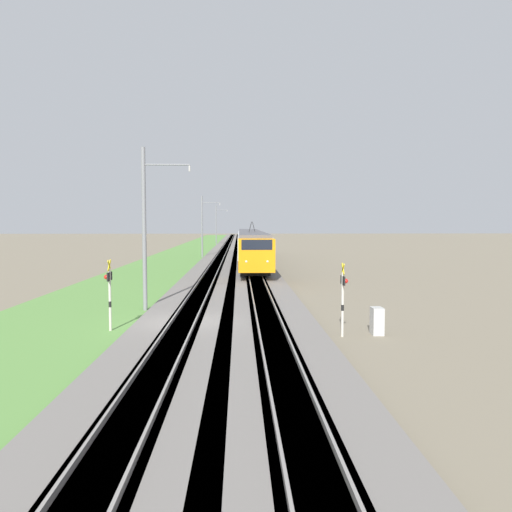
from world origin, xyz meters
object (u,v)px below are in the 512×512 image
(passenger_train, at_px, (250,244))
(crossing_signal_near, at_px, (109,289))
(catenary_mast_near, at_px, (145,228))
(catenary_mast_far, at_px, (216,225))
(equipment_cabinet, at_px, (377,321))
(catenary_mast_mid, at_px, (203,226))
(crossing_signal_far, at_px, (343,292))

(passenger_train, distance_m, crossing_signal_near, 37.85)
(catenary_mast_near, xyz_separation_m, catenary_mast_far, (81.79, -0.00, -0.11))
(equipment_cabinet, bearing_deg, catenary_mast_mid, 13.05)
(crossing_signal_near, distance_m, equipment_cabinet, 11.50)
(crossing_signal_near, relative_size, catenary_mast_far, 0.38)
(catenary_mast_far, distance_m, equipment_cabinet, 88.15)
(passenger_train, height_order, equipment_cabinet, passenger_train)
(crossing_signal_near, bearing_deg, catenary_mast_far, -90.41)
(crossing_signal_far, relative_size, catenary_mast_near, 0.36)
(crossing_signal_near, relative_size, catenary_mast_mid, 0.38)
(crossing_signal_far, bearing_deg, equipment_cabinet, 13.13)
(catenary_mast_far, bearing_deg, equipment_cabinet, -172.97)
(catenary_mast_near, bearing_deg, catenary_mast_mid, -0.00)
(crossing_signal_far, bearing_deg, catenary_mast_far, 96.01)
(catenary_mast_near, relative_size, equipment_cabinet, 7.49)
(catenary_mast_mid, bearing_deg, crossing_signal_near, 179.22)
(crossing_signal_near, bearing_deg, catenary_mast_mid, -90.78)
(catenary_mast_near, height_order, catenary_mast_mid, catenary_mast_near)
(crossing_signal_near, distance_m, catenary_mast_far, 86.87)
(catenary_mast_far, bearing_deg, crossing_signal_far, -173.99)
(catenary_mast_mid, xyz_separation_m, catenary_mast_far, (40.90, 0.00, 0.05))
(crossing_signal_near, distance_m, catenary_mast_mid, 46.00)
(equipment_cabinet, bearing_deg, crossing_signal_far, 103.13)
(catenary_mast_far, bearing_deg, catenary_mast_near, 180.00)
(passenger_train, relative_size, equipment_cabinet, 36.36)
(crossing_signal_far, xyz_separation_m, catenary_mast_far, (87.77, 9.24, 2.50))
(catenary_mast_mid, relative_size, catenary_mast_far, 0.99)
(crossing_signal_near, height_order, catenary_mast_far, catenary_mast_far)
(equipment_cabinet, bearing_deg, catenary_mast_near, 62.49)
(crossing_signal_far, bearing_deg, catenary_mast_near, 147.12)
(catenary_mast_mid, height_order, equipment_cabinet, catenary_mast_mid)
(passenger_train, xyz_separation_m, catenary_mast_mid, (8.72, 6.25, 2.05))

